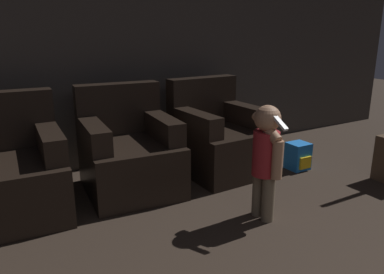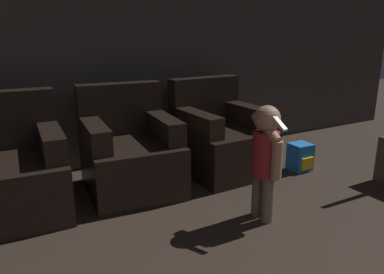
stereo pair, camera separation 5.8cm
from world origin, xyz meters
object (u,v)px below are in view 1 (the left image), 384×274
Objects in this scene: armchair_middle at (129,154)px; person_toddler at (266,154)px; toy_backpack at (298,156)px; armchair_right at (218,139)px; armchair_left at (11,173)px.

person_toddler is at bearing -52.23° from armchair_middle.
toy_backpack is (1.67, -0.39, -0.19)m from armchair_middle.
armchair_middle is 1.73m from toy_backpack.
toy_backpack is (0.99, 0.64, -0.38)m from person_toddler.
armchair_middle is 1.00× the size of armchair_right.
armchair_right is at bearing 163.03° from person_toddler.
armchair_right is 1.05× the size of person_toddler.
armchair_right is (1.89, 0.00, 0.00)m from armchair_left.
toy_backpack is (0.73, -0.39, -0.19)m from armchair_right.
armchair_middle is 0.94m from armchair_right.
armchair_middle reaches higher than person_toddler.
armchair_right is at bearing 151.97° from toy_backpack.
armchair_left is 1.05× the size of person_toddler.
armchair_middle is (0.95, -0.00, 0.00)m from armchair_left.
armchair_right is at bearing 2.75° from armchair_left.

